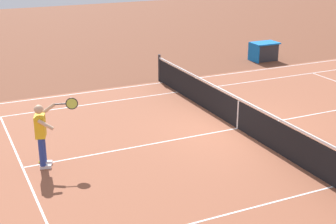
{
  "coord_description": "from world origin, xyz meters",
  "views": [
    {
      "loc": [
        7.89,
        11.84,
        5.54
      ],
      "look_at": [
        2.36,
        0.05,
        0.9
      ],
      "focal_mm": 53.15,
      "sensor_mm": 36.0,
      "label": 1
    }
  ],
  "objects_px": {
    "tennis_net": "(238,113)",
    "equipment_cart_tarped": "(264,51)",
    "tennis_ball": "(40,162)",
    "tennis_player_near": "(42,132)"
  },
  "relations": [
    {
      "from": "tennis_net",
      "to": "tennis_ball",
      "type": "distance_m",
      "value": 5.97
    },
    {
      "from": "tennis_ball",
      "to": "equipment_cart_tarped",
      "type": "distance_m",
      "value": 13.63
    },
    {
      "from": "tennis_ball",
      "to": "equipment_cart_tarped",
      "type": "xyz_separation_m",
      "value": [
        -11.79,
        -6.83,
        0.4
      ]
    },
    {
      "from": "equipment_cart_tarped",
      "to": "tennis_ball",
      "type": "bearing_deg",
      "value": 30.07
    },
    {
      "from": "tennis_ball",
      "to": "equipment_cart_tarped",
      "type": "bearing_deg",
      "value": -149.93
    },
    {
      "from": "tennis_player_near",
      "to": "equipment_cart_tarped",
      "type": "bearing_deg",
      "value": -148.91
    },
    {
      "from": "tennis_net",
      "to": "equipment_cart_tarped",
      "type": "bearing_deg",
      "value": -130.24
    },
    {
      "from": "tennis_ball",
      "to": "equipment_cart_tarped",
      "type": "height_order",
      "value": "equipment_cart_tarped"
    },
    {
      "from": "tennis_player_near",
      "to": "tennis_ball",
      "type": "bearing_deg",
      "value": -68.95
    },
    {
      "from": "tennis_net",
      "to": "equipment_cart_tarped",
      "type": "relative_size",
      "value": 9.36
    }
  ]
}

